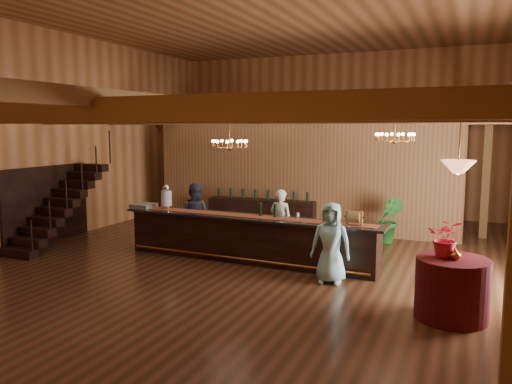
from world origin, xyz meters
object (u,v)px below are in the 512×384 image
at_px(backbar_shelf, 262,214).
at_px(floor_plant, 389,220).
at_px(guest, 331,243).
at_px(chandelier_left, 230,144).
at_px(staff_second, 195,215).
at_px(beverage_dispenser, 166,197).
at_px(raffle_drum, 354,217).
at_px(chandelier_right, 395,137).
at_px(round_table, 452,289).
at_px(pendant_lamp, 458,167).
at_px(bartender, 281,222).
at_px(tasting_bar, 248,238).

relative_size(backbar_shelf, floor_plant, 2.57).
bearing_deg(guest, chandelier_left, 157.57).
bearing_deg(staff_second, beverage_dispenser, 44.54).
bearing_deg(raffle_drum, chandelier_right, 57.90).
distance_m(round_table, floor_plant, 5.14).
height_order(pendant_lamp, floor_plant, pendant_lamp).
distance_m(chandelier_right, guest, 2.74).
height_order(raffle_drum, pendant_lamp, pendant_lamp).
distance_m(chandelier_right, floor_plant, 3.10).
distance_m(beverage_dispenser, floor_plant, 5.70).
bearing_deg(bartender, beverage_dispenser, 22.39).
xyz_separation_m(backbar_shelf, guest, (3.16, -4.13, 0.34)).
relative_size(beverage_dispenser, staff_second, 0.37).
xyz_separation_m(round_table, floor_plant, (-1.68, 4.86, 0.14)).
bearing_deg(round_table, pendant_lamp, 180.00).
distance_m(tasting_bar, guest, 2.27).
xyz_separation_m(tasting_bar, round_table, (4.33, -1.84, -0.04)).
height_order(raffle_drum, bartender, bartender).
bearing_deg(backbar_shelf, round_table, -47.59).
bearing_deg(beverage_dispenser, backbar_shelf, 69.94).
bearing_deg(guest, raffle_drum, 63.42).
relative_size(beverage_dispenser, round_table, 0.54).
distance_m(guest, floor_plant, 3.86).
xyz_separation_m(tasting_bar, bartender, (0.48, 0.83, 0.26)).
height_order(staff_second, guest, staff_second).
height_order(round_table, chandelier_left, chandelier_left).
height_order(tasting_bar, floor_plant, floor_plant).
height_order(raffle_drum, staff_second, staff_second).
distance_m(bartender, floor_plant, 3.08).
relative_size(tasting_bar, raffle_drum, 18.13).
distance_m(round_table, chandelier_right, 3.77).
distance_m(tasting_bar, chandelier_right, 3.87).
relative_size(round_table, chandelier_right, 1.40).
relative_size(backbar_shelf, guest, 2.03).
distance_m(chandelier_right, bartender, 3.24).
bearing_deg(pendant_lamp, bartender, 145.19).
relative_size(tasting_bar, round_table, 5.51).
height_order(chandelier_right, staff_second, chandelier_right).
xyz_separation_m(round_table, bartender, (-3.85, 2.68, 0.30)).
xyz_separation_m(bartender, staff_second, (-2.23, -0.18, 0.03)).
xyz_separation_m(raffle_drum, chandelier_left, (-2.92, 0.28, 1.43)).
distance_m(beverage_dispenser, round_table, 6.89).
distance_m(tasting_bar, beverage_dispenser, 2.36).
bearing_deg(beverage_dispenser, bartender, 14.68).
distance_m(raffle_drum, chandelier_right, 1.96).
bearing_deg(beverage_dispenser, pendant_lamp, -16.77).
bearing_deg(chandelier_right, raffle_drum, -122.10).
bearing_deg(chandelier_right, round_table, -63.91).
height_order(raffle_drum, backbar_shelf, raffle_drum).
bearing_deg(tasting_bar, pendant_lamp, -21.04).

